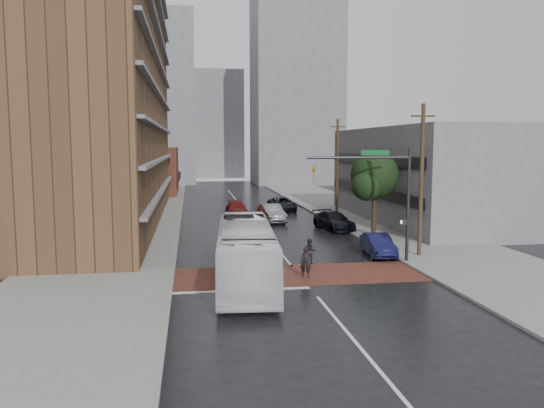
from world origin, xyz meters
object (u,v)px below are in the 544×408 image
car_travel_b (272,213)px  car_parked_near (378,245)px  suv_travel (282,204)px  car_parked_mid (334,221)px  car_travel_a (260,236)px  car_travel_c (236,208)px  car_parked_far (334,221)px  transit_bus (246,253)px  pedestrian_b (310,252)px  pedestrian_a (306,262)px

car_travel_b → car_parked_near: bearing=-80.3°
suv_travel → car_parked_mid: size_ratio=1.02×
car_travel_a → car_travel_c: size_ratio=0.91×
car_travel_c → car_parked_mid: bearing=-55.9°
car_parked_far → car_parked_mid: bearing=-99.5°
car_travel_c → suv_travel: size_ratio=0.92×
car_travel_a → car_travel_c: (-0.25, 17.43, -0.05)m
car_travel_a → car_travel_b: size_ratio=0.88×
transit_bus → suv_travel: size_ratio=2.23×
car_travel_b → car_travel_c: bearing=111.6°
pedestrian_b → car_parked_far: (5.07, 13.02, -0.05)m
car_travel_a → car_travel_b: (2.66, 11.91, 0.08)m
pedestrian_b → car_travel_a: pedestrian_b is taller
pedestrian_b → car_travel_c: pedestrian_b is taller
pedestrian_b → car_travel_a: (-2.27, 6.38, -0.04)m
car_parked_near → pedestrian_b: bearing=-155.2°
car_parked_near → car_parked_mid: 11.11m
car_travel_a → car_travel_b: car_travel_b is taller
suv_travel → car_parked_far: 14.02m
pedestrian_b → car_parked_mid: size_ratio=0.30×
car_travel_a → car_parked_mid: (7.34, 6.62, 0.00)m
pedestrian_a → car_travel_b: pedestrian_a is taller
car_travel_a → car_parked_far: 9.91m
car_parked_mid → car_travel_c: bearing=114.3°
car_travel_b → transit_bus: bearing=-108.5°
pedestrian_a → car_travel_c: bearing=108.1°
car_parked_mid → car_parked_near: bearing=-100.8°
car_travel_c → car_parked_far: size_ratio=1.12×
suv_travel → car_parked_far: bearing=-84.7°
car_parked_mid → car_parked_far: (0.00, 0.02, -0.02)m
pedestrian_a → car_parked_far: (6.04, 16.22, -0.11)m
suv_travel → pedestrian_a: bearing=-101.0°
transit_bus → car_travel_c: size_ratio=2.43×
car_travel_a → car_parked_near: 8.61m
transit_bus → car_parked_far: (9.49, 17.02, -0.93)m
pedestrian_b → car_parked_far: bearing=83.4°
car_travel_b → car_parked_mid: car_travel_b is taller
car_parked_mid → car_parked_far: 0.03m
transit_bus → car_travel_b: (4.81, 22.29, -0.84)m
car_travel_b → suv_travel: size_ratio=0.95×
transit_bus → pedestrian_a: 3.64m
car_parked_far → pedestrian_b: bearing=-120.8°
suv_travel → car_travel_a: bearing=-107.8°
car_travel_a → car_travel_b: bearing=78.1°
suv_travel → car_parked_mid: car_parked_mid is taller
transit_bus → car_travel_a: size_ratio=2.68×
transit_bus → pedestrian_a: size_ratio=7.01×
car_parked_near → car_parked_far: car_parked_far is taller
car_travel_a → car_parked_mid: car_parked_mid is taller
suv_travel → transit_bus: bearing=-107.0°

